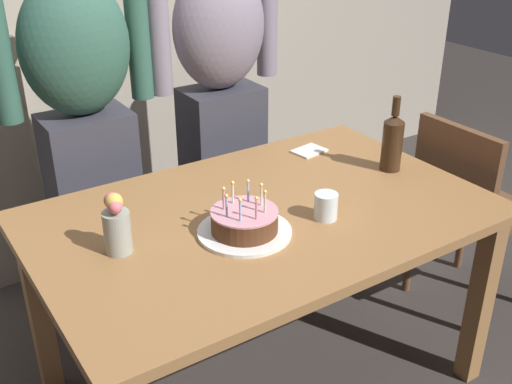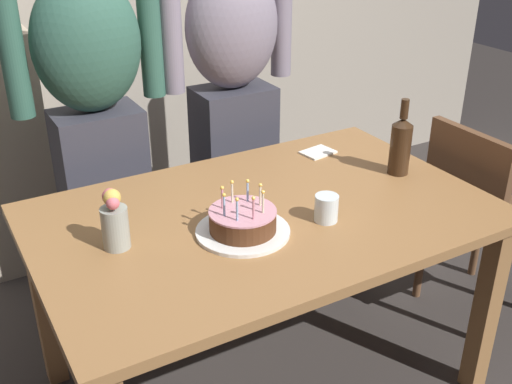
# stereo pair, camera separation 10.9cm
# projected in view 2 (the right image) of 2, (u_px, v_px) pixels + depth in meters

# --- Properties ---
(ground_plane) EXTENTS (10.00, 10.00, 0.00)m
(ground_plane) POSITION_uv_depth(u_px,v_px,m) (263.00, 380.00, 2.38)
(ground_plane) COLOR #332D2B
(dining_table) EXTENTS (1.50, 0.96, 0.74)m
(dining_table) POSITION_uv_depth(u_px,v_px,m) (264.00, 237.00, 2.09)
(dining_table) COLOR olive
(dining_table) RESTS_ON ground_plane
(birthday_cake) EXTENTS (0.29, 0.29, 0.16)m
(birthday_cake) POSITION_uv_depth(u_px,v_px,m) (243.00, 223.00, 1.90)
(birthday_cake) COLOR white
(birthday_cake) RESTS_ON dining_table
(water_glass_near) EXTENTS (0.08, 0.08, 0.09)m
(water_glass_near) POSITION_uv_depth(u_px,v_px,m) (326.00, 208.00, 1.97)
(water_glass_near) COLOR silver
(water_glass_near) RESTS_ON dining_table
(wine_bottle) EXTENTS (0.08, 0.08, 0.29)m
(wine_bottle) POSITION_uv_depth(u_px,v_px,m) (401.00, 144.00, 2.26)
(wine_bottle) COLOR #382314
(wine_bottle) RESTS_ON dining_table
(napkin_stack) EXTENTS (0.14, 0.11, 0.01)m
(napkin_stack) POSITION_uv_depth(u_px,v_px,m) (318.00, 152.00, 2.48)
(napkin_stack) COLOR white
(napkin_stack) RESTS_ON dining_table
(flower_vase) EXTENTS (0.08, 0.08, 0.19)m
(flower_vase) POSITION_uv_depth(u_px,v_px,m) (114.00, 220.00, 1.80)
(flower_vase) COLOR #999E93
(flower_vase) RESTS_ON dining_table
(person_man_bearded) EXTENTS (0.61, 0.27, 1.66)m
(person_man_bearded) POSITION_uv_depth(u_px,v_px,m) (96.00, 122.00, 2.42)
(person_man_bearded) COLOR #33333D
(person_man_bearded) RESTS_ON ground_plane
(person_woman_cardigan) EXTENTS (0.61, 0.27, 1.66)m
(person_woman_cardigan) POSITION_uv_depth(u_px,v_px,m) (233.00, 98.00, 2.69)
(person_woman_cardigan) COLOR #33333D
(person_woman_cardigan) RESTS_ON ground_plane
(dining_chair) EXTENTS (0.42, 0.42, 0.87)m
(dining_chair) POSITION_uv_depth(u_px,v_px,m) (477.00, 209.00, 2.53)
(dining_chair) COLOR brown
(dining_chair) RESTS_ON ground_plane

